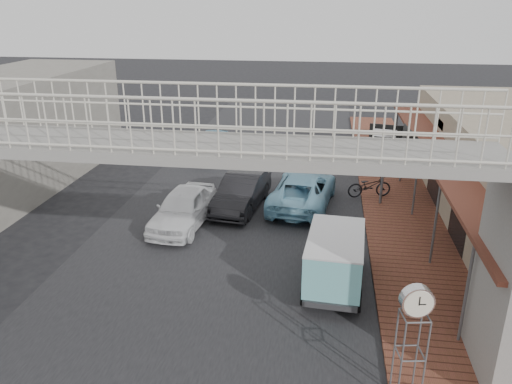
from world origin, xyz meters
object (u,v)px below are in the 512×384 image
(dark_sedan, at_px, (242,192))
(arrow_sign, at_px, (408,140))
(street_clock, at_px, (416,306))
(motorcycle_near, at_px, (369,186))
(angkot_curb, at_px, (303,190))
(white_hatchback, at_px, (183,208))
(angkot_van, at_px, (335,253))
(motorcycle_far, at_px, (390,147))
(angkot_far, at_px, (211,145))

(dark_sedan, xyz_separation_m, arrow_sign, (6.57, 0.91, 2.22))
(dark_sedan, xyz_separation_m, street_clock, (5.30, -10.10, 1.67))
(motorcycle_near, bearing_deg, arrow_sign, -141.07)
(angkot_curb, height_order, street_clock, street_clock)
(white_hatchback, distance_m, arrow_sign, 9.23)
(angkot_van, xyz_separation_m, motorcycle_near, (1.51, 7.42, -0.51))
(street_clock, bearing_deg, dark_sedan, 107.98)
(dark_sedan, height_order, arrow_sign, arrow_sign)
(angkot_curb, distance_m, motorcycle_far, 8.59)
(white_hatchback, xyz_separation_m, motorcycle_near, (7.20, 3.82, -0.12))
(angkot_van, relative_size, street_clock, 1.35)
(angkot_van, height_order, street_clock, street_clock)
(dark_sedan, bearing_deg, street_clock, -54.95)
(white_hatchback, distance_m, angkot_curb, 5.12)
(white_hatchback, relative_size, angkot_van, 1.15)
(angkot_far, bearing_deg, dark_sedan, -68.47)
(arrow_sign, bearing_deg, angkot_curb, -164.26)
(motorcycle_near, bearing_deg, white_hatchback, 101.43)
(dark_sedan, relative_size, angkot_curb, 0.85)
(white_hatchback, height_order, motorcycle_far, white_hatchback)
(angkot_van, bearing_deg, street_clock, -67.37)
(angkot_van, bearing_deg, dark_sedan, 127.98)
(dark_sedan, height_order, angkot_far, dark_sedan)
(angkot_curb, relative_size, angkot_far, 1.15)
(white_hatchback, xyz_separation_m, arrow_sign, (8.47, 2.95, 2.20))
(motorcycle_far, bearing_deg, white_hatchback, 125.67)
(angkot_far, height_order, arrow_sign, arrow_sign)
(dark_sedan, xyz_separation_m, motorcycle_far, (6.82, 8.02, -0.06))
(angkot_far, distance_m, street_clock, 19.15)
(motorcycle_far, xyz_separation_m, street_clock, (-1.52, -18.12, 1.73))
(angkot_curb, height_order, motorcycle_far, angkot_curb)
(white_hatchback, xyz_separation_m, dark_sedan, (1.90, 2.03, -0.02))
(motorcycle_far, bearing_deg, angkot_van, 154.09)
(angkot_curb, distance_m, angkot_far, 8.48)
(white_hatchback, relative_size, dark_sedan, 0.99)
(angkot_van, xyz_separation_m, street_clock, (1.51, -4.47, 1.26))
(white_hatchback, bearing_deg, angkot_far, 101.41)
(dark_sedan, relative_size, motorcycle_far, 2.36)
(motorcycle_near, relative_size, arrow_sign, 0.55)
(white_hatchback, height_order, motorcycle_near, white_hatchback)
(dark_sedan, distance_m, angkot_van, 6.80)
(dark_sedan, relative_size, street_clock, 1.55)
(dark_sedan, distance_m, motorcycle_near, 5.59)
(white_hatchback, distance_m, angkot_van, 6.74)
(street_clock, bearing_deg, white_hatchback, 122.03)
(angkot_far, xyz_separation_m, motorcycle_near, (8.22, -5.32, -0.03))
(arrow_sign, bearing_deg, dark_sedan, -160.78)
(angkot_curb, height_order, arrow_sign, arrow_sign)
(angkot_van, bearing_deg, motorcycle_far, 81.49)
(angkot_van, bearing_deg, white_hatchback, 151.71)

